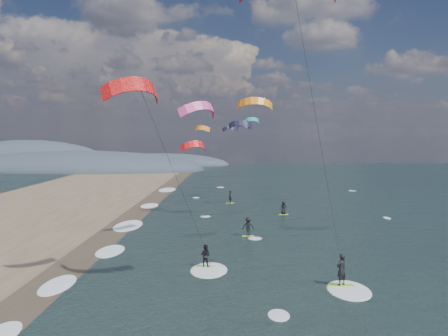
{
  "coord_description": "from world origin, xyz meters",
  "views": [
    {
      "loc": [
        -0.15,
        -24.59,
        9.64
      ],
      "look_at": [
        -1.0,
        12.0,
        7.0
      ],
      "focal_mm": 40.0,
      "sensor_mm": 36.0,
      "label": 1
    }
  ],
  "objects": [
    {
      "name": "bg_kite_field",
      "position": [
        -0.83,
        51.37,
        11.24
      ],
      "size": [
        12.67,
        71.16,
        5.98
      ],
      "color": "red",
      "rests_on": "ground"
    },
    {
      "name": "ground",
      "position": [
        0.0,
        0.0,
        0.0
      ],
      "size": [
        260.0,
        260.0,
        0.0
      ],
      "primitive_type": "plane",
      "color": "black",
      "rests_on": "ground"
    },
    {
      "name": "far_kitesurfers",
      "position": [
        1.77,
        28.2,
        0.86
      ],
      "size": [
        7.46,
        22.19,
        1.78
      ],
      "color": "#9AE027",
      "rests_on": "ground"
    },
    {
      "name": "kitesurfer_near_a",
      "position": [
        3.21,
        1.14,
        14.56
      ],
      "size": [
        8.03,
        8.41,
        18.44
      ],
      "color": "#9AE027",
      "rests_on": "ground"
    },
    {
      "name": "kitesurfer_near_b",
      "position": [
        -4.61,
        6.21,
        8.5
      ],
      "size": [
        6.95,
        8.99,
        13.48
      ],
      "color": "#9AE027",
      "rests_on": "ground"
    },
    {
      "name": "shoreline_surf",
      "position": [
        -10.8,
        14.75,
        0.0
      ],
      "size": [
        2.4,
        79.4,
        0.11
      ],
      "color": "white",
      "rests_on": "ground"
    },
    {
      "name": "coastal_hills",
      "position": [
        -44.84,
        107.86,
        0.0
      ],
      "size": [
        80.0,
        41.0,
        15.0
      ],
      "color": "#3D4756",
      "rests_on": "ground"
    },
    {
      "name": "wet_sand_strip",
      "position": [
        -12.0,
        10.0,
        0.0
      ],
      "size": [
        3.0,
        240.0,
        0.0
      ],
      "primitive_type": "cube",
      "color": "#382D23",
      "rests_on": "ground"
    }
  ]
}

